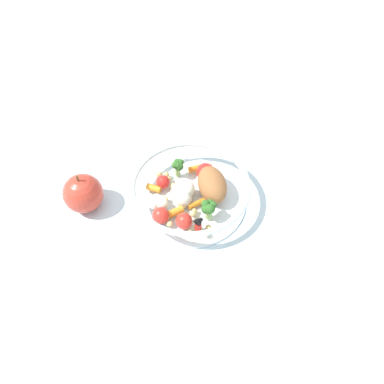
% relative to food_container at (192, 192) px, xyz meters
% --- Properties ---
extents(ground_plane, '(2.40, 2.40, 0.00)m').
position_rel_food_container_xyz_m(ground_plane, '(0.00, -0.01, -0.03)').
color(ground_plane, silver).
extents(food_container, '(0.21, 0.21, 0.05)m').
position_rel_food_container_xyz_m(food_container, '(0.00, 0.00, 0.00)').
color(food_container, white).
rests_on(food_container, ground_plane).
extents(loose_apple, '(0.07, 0.07, 0.08)m').
position_rel_food_container_xyz_m(loose_apple, '(0.16, 0.10, 0.01)').
color(loose_apple, '#BC3828').
rests_on(loose_apple, ground_plane).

